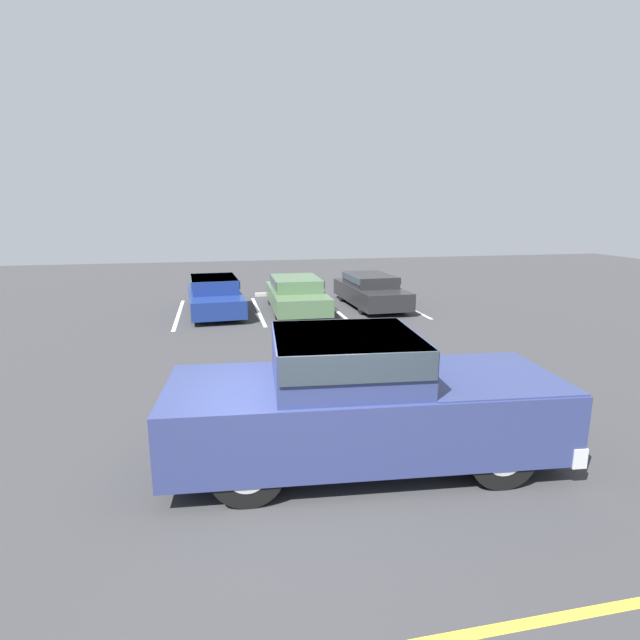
% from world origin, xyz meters
% --- Properties ---
extents(ground_plane, '(60.00, 60.00, 0.00)m').
position_xyz_m(ground_plane, '(0.00, 0.00, 0.00)').
color(ground_plane, '#38383A').
extents(stall_stripe_a, '(0.12, 5.30, 0.01)m').
position_xyz_m(stall_stripe_a, '(-2.38, 11.83, 0.00)').
color(stall_stripe_a, white).
rests_on(stall_stripe_a, ground_plane).
extents(stall_stripe_b, '(0.12, 5.30, 0.01)m').
position_xyz_m(stall_stripe_b, '(0.44, 11.83, 0.00)').
color(stall_stripe_b, white).
rests_on(stall_stripe_b, ground_plane).
extents(stall_stripe_c, '(0.12, 5.30, 0.01)m').
position_xyz_m(stall_stripe_c, '(3.25, 11.83, 0.00)').
color(stall_stripe_c, white).
rests_on(stall_stripe_c, ground_plane).
extents(stall_stripe_d, '(0.12, 5.30, 0.01)m').
position_xyz_m(stall_stripe_d, '(6.06, 11.83, 0.00)').
color(stall_stripe_d, white).
rests_on(stall_stripe_d, ground_plane).
extents(aisle_stripe_foreground, '(6.89, 0.12, 0.01)m').
position_xyz_m(aisle_stripe_foreground, '(0.99, -2.81, 0.00)').
color(aisle_stripe_foreground, yellow).
rests_on(aisle_stripe_foreground, ground_plane).
extents(pickup_truck, '(5.76, 2.55, 1.95)m').
position_xyz_m(pickup_truck, '(1.00, 0.35, 0.97)').
color(pickup_truck, navy).
rests_on(pickup_truck, ground_plane).
extents(parked_sedan_a, '(2.04, 4.75, 1.27)m').
position_xyz_m(parked_sedan_a, '(-1.10, 11.93, 0.67)').
color(parked_sedan_a, navy).
rests_on(parked_sedan_a, ground_plane).
extents(parked_sedan_b, '(1.96, 4.71, 1.21)m').
position_xyz_m(parked_sedan_b, '(1.82, 11.66, 0.65)').
color(parked_sedan_b, '#4C6B47').
rests_on(parked_sedan_b, ground_plane).
extents(parked_sedan_c, '(1.83, 4.55, 1.22)m').
position_xyz_m(parked_sedan_c, '(4.72, 11.84, 0.65)').
color(parked_sedan_c, '#232326').
rests_on(parked_sedan_c, ground_plane).
extents(traffic_cone, '(0.51, 0.51, 0.51)m').
position_xyz_m(traffic_cone, '(4.78, 1.95, 0.23)').
color(traffic_cone, black).
rests_on(traffic_cone, ground_plane).
extents(wheel_stop_curb, '(1.68, 0.20, 0.14)m').
position_xyz_m(wheel_stop_curb, '(1.42, 14.95, 0.07)').
color(wheel_stop_curb, '#B7B2A8').
rests_on(wheel_stop_curb, ground_plane).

